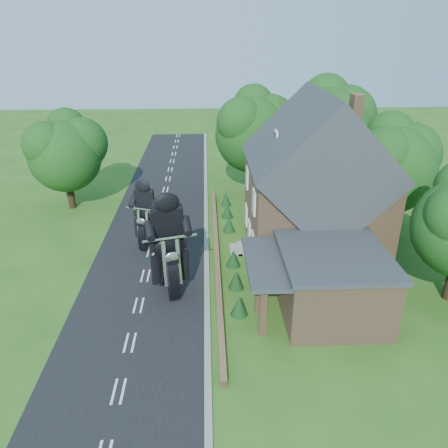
{
  "coord_description": "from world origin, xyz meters",
  "views": [
    {
      "loc": [
        3.74,
        -19.49,
        13.62
      ],
      "look_at": [
        4.73,
        4.13,
        2.8
      ],
      "focal_mm": 35.0,
      "sensor_mm": 36.0,
      "label": 1
    }
  ],
  "objects_px": {
    "garden_wall": "(217,255)",
    "house": "(315,188)",
    "motorcycle_follow": "(148,237)",
    "annex": "(329,281)",
    "motorcycle_lead": "(170,278)"
  },
  "relations": [
    {
      "from": "annex",
      "to": "motorcycle_lead",
      "type": "xyz_separation_m",
      "value": [
        -8.22,
        2.01,
        -0.87
      ]
    },
    {
      "from": "motorcycle_follow",
      "to": "annex",
      "type": "bearing_deg",
      "value": 162.14
    },
    {
      "from": "garden_wall",
      "to": "motorcycle_follow",
      "type": "relative_size",
      "value": 14.3
    },
    {
      "from": "garden_wall",
      "to": "motorcycle_follow",
      "type": "xyz_separation_m",
      "value": [
        -4.56,
        1.79,
        0.52
      ]
    },
    {
      "from": "house",
      "to": "motorcycle_lead",
      "type": "height_order",
      "value": "house"
    },
    {
      "from": "house",
      "to": "annex",
      "type": "height_order",
      "value": "house"
    },
    {
      "from": "house",
      "to": "annex",
      "type": "bearing_deg",
      "value": -95.24
    },
    {
      "from": "garden_wall",
      "to": "house",
      "type": "height_order",
      "value": "house"
    },
    {
      "from": "garden_wall",
      "to": "motorcycle_lead",
      "type": "distance_m",
      "value": 4.67
    },
    {
      "from": "garden_wall",
      "to": "motorcycle_follow",
      "type": "distance_m",
      "value": 4.92
    },
    {
      "from": "annex",
      "to": "motorcycle_follow",
      "type": "relative_size",
      "value": 4.58
    },
    {
      "from": "motorcycle_lead",
      "to": "motorcycle_follow",
      "type": "bearing_deg",
      "value": -87.15
    },
    {
      "from": "house",
      "to": "annex",
      "type": "distance_m",
      "value": 7.3
    },
    {
      "from": "annex",
      "to": "motorcycle_lead",
      "type": "height_order",
      "value": "annex"
    },
    {
      "from": "motorcycle_lead",
      "to": "motorcycle_follow",
      "type": "relative_size",
      "value": 1.25
    }
  ]
}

